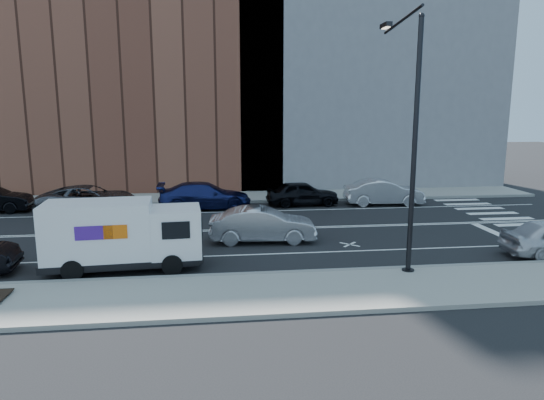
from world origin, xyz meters
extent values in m
plane|color=black|center=(0.00, 0.00, 0.00)|extent=(120.00, 120.00, 0.00)
cube|color=gray|center=(0.00, -8.80, 0.07)|extent=(44.00, 3.60, 0.15)
cube|color=gray|center=(0.00, 8.80, 0.07)|extent=(44.00, 3.60, 0.15)
cube|color=gray|center=(0.00, -7.00, 0.08)|extent=(44.00, 0.25, 0.17)
cube|color=gray|center=(0.00, 7.00, 0.08)|extent=(44.00, 0.25, 0.17)
cube|color=brown|center=(-8.00, 15.60, 11.00)|extent=(26.00, 10.00, 22.00)
cube|color=slate|center=(12.00, 15.60, 13.00)|extent=(20.00, 10.00, 26.00)
cylinder|color=black|center=(7.00, -7.40, 4.50)|extent=(0.18, 0.18, 9.00)
cylinder|color=black|center=(7.00, -7.40, 0.10)|extent=(0.44, 0.44, 0.20)
sphere|color=black|center=(7.00, -7.40, 8.95)|extent=(0.20, 0.20, 0.20)
cylinder|color=black|center=(7.00, -5.70, 9.10)|extent=(0.11, 3.49, 0.48)
cube|color=black|center=(7.00, -4.00, 9.20)|extent=(0.25, 0.80, 0.18)
cube|color=#FFF2CC|center=(7.00, -4.00, 9.10)|extent=(0.18, 0.55, 0.03)
cube|color=black|center=(-3.36, -5.60, 0.41)|extent=(5.70, 2.26, 0.27)
cube|color=white|center=(-1.39, -5.47, 1.40)|extent=(1.93, 2.05, 1.80)
cube|color=black|center=(-0.47, -5.41, 1.67)|extent=(0.17, 1.67, 0.86)
cube|color=black|center=(-1.32, -6.45, 1.67)|extent=(0.99, 0.10, 0.63)
cube|color=black|center=(-1.45, -4.49, 1.67)|extent=(0.99, 0.10, 0.63)
cube|color=black|center=(-0.51, -5.41, 0.50)|extent=(0.26, 1.81, 0.32)
cube|color=white|center=(-4.17, -5.65, 1.58)|extent=(3.91, 2.23, 2.07)
cube|color=#47198C|center=(-4.10, -6.66, 1.71)|extent=(1.26, 0.10, 0.50)
cube|color=orange|center=(-3.38, -6.61, 1.71)|extent=(0.81, 0.07, 0.50)
cube|color=#47198C|center=(-4.24, -4.65, 1.71)|extent=(1.26, 0.10, 0.50)
cube|color=orange|center=(-3.52, -4.60, 1.71)|extent=(0.81, 0.07, 0.50)
cylinder|color=black|center=(-1.51, -6.38, 0.38)|extent=(0.77, 0.30, 0.76)
cylinder|color=black|center=(-1.63, -4.58, 0.38)|extent=(0.77, 0.30, 0.76)
cylinder|color=black|center=(-4.92, -6.61, 0.38)|extent=(0.77, 0.30, 0.76)
cylinder|color=black|center=(-5.04, -4.81, 0.38)|extent=(0.77, 0.30, 0.76)
imported|color=#4C4D53|center=(-7.19, 5.34, 0.78)|extent=(5.68, 2.73, 1.56)
imported|color=navy|center=(-0.50, 5.47, 0.80)|extent=(5.57, 2.35, 1.60)
imported|color=black|center=(5.52, 5.76, 0.76)|extent=(4.53, 1.96, 1.52)
imported|color=silver|center=(10.63, 5.35, 0.80)|extent=(4.95, 2.03, 1.60)
imported|color=#AFAEB3|center=(2.21, -2.32, 0.78)|extent=(4.85, 1.95, 1.57)
camera|label=1|loc=(0.07, -23.51, 5.92)|focal=32.00mm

